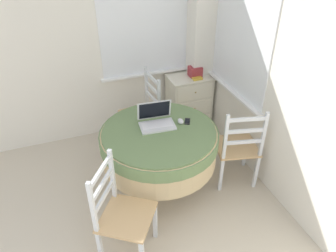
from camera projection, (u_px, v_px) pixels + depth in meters
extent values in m
cube|color=white|center=(17.00, 48.00, 3.56)|extent=(4.54, 0.06, 2.55)
cube|color=white|center=(144.00, 16.00, 3.83)|extent=(1.10, 0.01, 1.42)
cube|color=white|center=(147.00, 74.00, 4.21)|extent=(1.18, 0.07, 0.02)
cube|color=white|center=(242.00, 29.00, 3.43)|extent=(0.01, 1.10, 1.42)
cube|color=white|center=(232.00, 91.00, 3.82)|extent=(0.07, 1.18, 0.02)
cube|color=white|center=(201.00, 31.00, 4.04)|extent=(0.28, 0.28, 2.55)
cylinder|color=#4C3D2D|center=(160.00, 185.00, 3.59)|extent=(0.36, 0.36, 0.03)
cylinder|color=#4C3D2D|center=(160.00, 160.00, 3.39)|extent=(0.11, 0.11, 0.70)
cylinder|color=tan|center=(159.00, 146.00, 3.29)|extent=(1.15, 1.15, 0.34)
cylinder|color=#607A4C|center=(159.00, 137.00, 3.23)|extent=(1.17, 1.17, 0.12)
cylinder|color=#607A4C|center=(159.00, 132.00, 3.19)|extent=(1.12, 1.12, 0.02)
cube|color=silver|center=(157.00, 126.00, 3.24)|extent=(0.36, 0.24, 0.02)
cube|color=silver|center=(157.00, 124.00, 3.24)|extent=(0.31, 0.15, 0.00)
cube|color=silver|center=(154.00, 110.00, 3.27)|extent=(0.35, 0.08, 0.21)
cube|color=black|center=(154.00, 110.00, 3.27)|extent=(0.31, 0.07, 0.18)
ellipsoid|color=silver|center=(181.00, 121.00, 3.28)|extent=(0.06, 0.09, 0.05)
cube|color=black|center=(187.00, 121.00, 3.31)|extent=(0.10, 0.12, 0.01)
cube|color=black|center=(187.00, 121.00, 3.31)|extent=(0.07, 0.09, 0.00)
cube|color=tan|center=(140.00, 115.00, 4.01)|extent=(0.45, 0.47, 0.02)
cube|color=silver|center=(122.00, 126.00, 4.21)|extent=(0.04, 0.04, 0.42)
cube|color=silver|center=(132.00, 142.00, 3.93)|extent=(0.04, 0.04, 0.42)
cube|color=silver|center=(148.00, 119.00, 4.34)|extent=(0.04, 0.04, 0.42)
cube|color=silver|center=(160.00, 134.00, 4.06)|extent=(0.04, 0.04, 0.42)
cube|color=silver|center=(146.00, 86.00, 4.07)|extent=(0.03, 0.03, 0.51)
cube|color=silver|center=(159.00, 100.00, 3.79)|extent=(0.03, 0.03, 0.51)
cube|color=silver|center=(152.00, 78.00, 3.82)|extent=(0.06, 0.38, 0.04)
cube|color=silver|center=(152.00, 88.00, 3.89)|extent=(0.06, 0.38, 0.04)
cube|color=silver|center=(153.00, 98.00, 3.97)|extent=(0.06, 0.38, 0.04)
cube|color=tan|center=(236.00, 146.00, 3.49)|extent=(0.52, 0.51, 0.02)
cube|color=silver|center=(245.00, 151.00, 3.78)|extent=(0.04, 0.04, 0.42)
cube|color=silver|center=(213.00, 153.00, 3.75)|extent=(0.04, 0.04, 0.42)
cube|color=silver|center=(256.00, 172.00, 3.48)|extent=(0.04, 0.04, 0.42)
cube|color=silver|center=(221.00, 175.00, 3.45)|extent=(0.04, 0.04, 0.42)
cube|color=silver|center=(263.00, 135.00, 3.21)|extent=(0.04, 0.04, 0.51)
cube|color=silver|center=(226.00, 137.00, 3.17)|extent=(0.04, 0.04, 0.51)
cube|color=silver|center=(247.00, 119.00, 3.08)|extent=(0.38, 0.11, 0.04)
cube|color=silver|center=(245.00, 131.00, 3.16)|extent=(0.38, 0.11, 0.04)
cube|color=silver|center=(244.00, 142.00, 3.23)|extent=(0.38, 0.11, 0.04)
cube|color=tan|center=(127.00, 217.00, 2.70)|extent=(0.59, 0.59, 0.02)
cube|color=silver|center=(155.00, 221.00, 2.94)|extent=(0.05, 0.05, 0.42)
cube|color=silver|center=(100.00, 248.00, 2.71)|extent=(0.05, 0.05, 0.42)
cube|color=silver|center=(117.00, 213.00, 3.02)|extent=(0.05, 0.05, 0.42)
cube|color=silver|center=(93.00, 208.00, 2.44)|extent=(0.04, 0.04, 0.51)
cube|color=silver|center=(112.00, 174.00, 2.74)|extent=(0.04, 0.04, 0.51)
cube|color=silver|center=(100.00, 171.00, 2.48)|extent=(0.24, 0.33, 0.04)
cube|color=silver|center=(102.00, 184.00, 2.56)|extent=(0.24, 0.33, 0.04)
cube|color=silver|center=(104.00, 196.00, 2.63)|extent=(0.24, 0.33, 0.04)
cube|color=silver|center=(189.00, 101.00, 4.44)|extent=(0.54, 0.38, 0.72)
cube|color=silver|center=(190.00, 77.00, 4.23)|extent=(0.56, 0.40, 0.02)
cube|color=white|center=(195.00, 92.00, 4.16)|extent=(0.48, 0.01, 0.20)
sphere|color=olive|center=(196.00, 92.00, 4.15)|extent=(0.02, 0.02, 0.02)
cube|color=white|center=(194.00, 108.00, 4.29)|extent=(0.48, 0.01, 0.20)
sphere|color=olive|center=(195.00, 109.00, 4.28)|extent=(0.02, 0.02, 0.02)
cube|color=white|center=(194.00, 123.00, 4.42)|extent=(0.48, 0.01, 0.20)
sphere|color=olive|center=(194.00, 124.00, 4.42)|extent=(0.02, 0.02, 0.02)
cube|color=#9E3338|center=(195.00, 71.00, 4.20)|extent=(0.16, 0.13, 0.13)
cube|color=gold|center=(195.00, 76.00, 4.20)|extent=(0.12, 0.21, 0.02)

